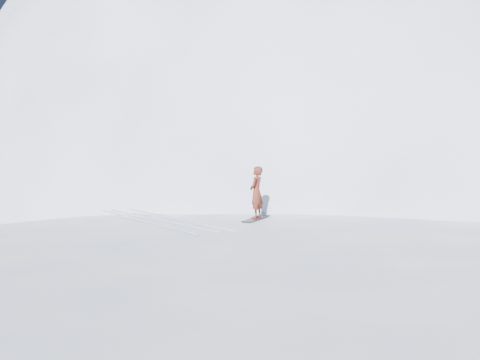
# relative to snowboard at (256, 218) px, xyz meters

# --- Properties ---
(near_ridge) EXTENTS (36.00, 28.00, 4.80)m
(near_ridge) POSITION_rel_snowboard_xyz_m (-0.68, -0.93, -2.41)
(near_ridge) COLOR white
(near_ridge) RESTS_ON ground
(summit_peak) EXTENTS (60.00, 56.00, 56.00)m
(summit_peak) POSITION_rel_snowboard_xyz_m (20.32, 22.07, -2.41)
(summit_peak) COLOR white
(summit_peak) RESTS_ON ground
(peak_shoulder) EXTENTS (28.00, 24.00, 18.00)m
(peak_shoulder) POSITION_rel_snowboard_xyz_m (8.32, 16.07, -2.41)
(peak_shoulder) COLOR white
(peak_shoulder) RESTS_ON ground
(wind_bumps) EXTENTS (16.00, 14.40, 1.00)m
(wind_bumps) POSITION_rel_snowboard_xyz_m (-2.24, -1.81, -2.41)
(wind_bumps) COLOR white
(wind_bumps) RESTS_ON ground
(snowboard) EXTENTS (1.46, 1.26, 0.03)m
(snowboard) POSITION_rel_snowboard_xyz_m (0.00, 0.00, 0.00)
(snowboard) COLOR black
(snowboard) RESTS_ON near_ridge
(snowboarder) EXTENTS (0.66, 0.63, 1.52)m
(snowboarder) POSITION_rel_snowboard_xyz_m (0.00, 0.00, 0.77)
(snowboarder) COLOR maroon
(snowboarder) RESTS_ON snowboard
(board_tracks) EXTENTS (2.01, 5.94, 0.04)m
(board_tracks) POSITION_rel_snowboard_xyz_m (-2.57, 1.25, 0.01)
(board_tracks) COLOR silver
(board_tracks) RESTS_ON ground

